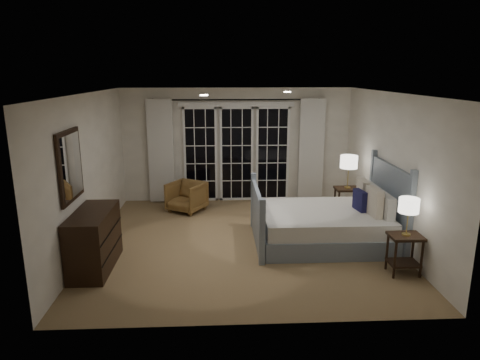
{
  "coord_description": "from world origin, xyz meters",
  "views": [
    {
      "loc": [
        -0.38,
        -6.85,
        2.82
      ],
      "look_at": [
        -0.04,
        0.14,
        1.05
      ],
      "focal_mm": 32.0,
      "sensor_mm": 36.0,
      "label": 1
    }
  ],
  "objects_px": {
    "bed": "(326,223)",
    "nightstand_left": "(405,248)",
    "nightstand_right": "(347,198)",
    "lamp_right": "(349,162)",
    "dresser": "(94,240)",
    "lamp_left": "(409,206)",
    "armchair": "(187,197)"
  },
  "relations": [
    {
      "from": "lamp_right",
      "to": "armchair",
      "type": "height_order",
      "value": "lamp_right"
    },
    {
      "from": "bed",
      "to": "lamp_right",
      "type": "relative_size",
      "value": 3.53
    },
    {
      "from": "bed",
      "to": "nightstand_right",
      "type": "height_order",
      "value": "bed"
    },
    {
      "from": "lamp_right",
      "to": "armchair",
      "type": "distance_m",
      "value": 3.35
    },
    {
      "from": "lamp_left",
      "to": "dresser",
      "type": "height_order",
      "value": "lamp_left"
    },
    {
      "from": "nightstand_right",
      "to": "lamp_right",
      "type": "bearing_deg",
      "value": 26.57
    },
    {
      "from": "nightstand_left",
      "to": "dresser",
      "type": "height_order",
      "value": "dresser"
    },
    {
      "from": "bed",
      "to": "nightstand_left",
      "type": "bearing_deg",
      "value": -55.99
    },
    {
      "from": "lamp_left",
      "to": "dresser",
      "type": "bearing_deg",
      "value": 174.82
    },
    {
      "from": "dresser",
      "to": "lamp_right",
      "type": "bearing_deg",
      "value": 25.44
    },
    {
      "from": "lamp_right",
      "to": "lamp_left",
      "type": "bearing_deg",
      "value": -87.53
    },
    {
      "from": "bed",
      "to": "nightstand_left",
      "type": "height_order",
      "value": "bed"
    },
    {
      "from": "dresser",
      "to": "bed",
      "type": "bearing_deg",
      "value": 12.61
    },
    {
      "from": "lamp_left",
      "to": "armchair",
      "type": "xyz_separation_m",
      "value": [
        -3.31,
        3.03,
        -0.71
      ]
    },
    {
      "from": "nightstand_right",
      "to": "lamp_right",
      "type": "height_order",
      "value": "lamp_right"
    },
    {
      "from": "bed",
      "to": "dresser",
      "type": "height_order",
      "value": "bed"
    },
    {
      "from": "nightstand_left",
      "to": "dresser",
      "type": "bearing_deg",
      "value": 174.82
    },
    {
      "from": "nightstand_right",
      "to": "bed",
      "type": "bearing_deg",
      "value": -119.64
    },
    {
      "from": "lamp_left",
      "to": "lamp_right",
      "type": "bearing_deg",
      "value": 92.47
    },
    {
      "from": "nightstand_left",
      "to": "dresser",
      "type": "xyz_separation_m",
      "value": [
        -4.47,
        0.4,
        0.05
      ]
    },
    {
      "from": "lamp_left",
      "to": "lamp_right",
      "type": "distance_m",
      "value": 2.48
    },
    {
      "from": "lamp_left",
      "to": "lamp_right",
      "type": "xyz_separation_m",
      "value": [
        -0.11,
        2.48,
        0.11
      ]
    },
    {
      "from": "lamp_left",
      "to": "dresser",
      "type": "distance_m",
      "value": 4.52
    },
    {
      "from": "bed",
      "to": "lamp_right",
      "type": "bearing_deg",
      "value": 60.36
    },
    {
      "from": "nightstand_right",
      "to": "lamp_right",
      "type": "xyz_separation_m",
      "value": [
        0.0,
        0.0,
        0.73
      ]
    },
    {
      "from": "bed",
      "to": "nightstand_right",
      "type": "relative_size",
      "value": 3.76
    },
    {
      "from": "bed",
      "to": "nightstand_left",
      "type": "relative_size",
      "value": 3.88
    },
    {
      "from": "nightstand_right",
      "to": "dresser",
      "type": "xyz_separation_m",
      "value": [
        -4.36,
        -2.07,
        0.04
      ]
    },
    {
      "from": "nightstand_right",
      "to": "dresser",
      "type": "height_order",
      "value": "dresser"
    },
    {
      "from": "bed",
      "to": "armchair",
      "type": "distance_m",
      "value": 3.08
    },
    {
      "from": "bed",
      "to": "dresser",
      "type": "relative_size",
      "value": 1.86
    },
    {
      "from": "nightstand_right",
      "to": "lamp_right",
      "type": "distance_m",
      "value": 0.73
    }
  ]
}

